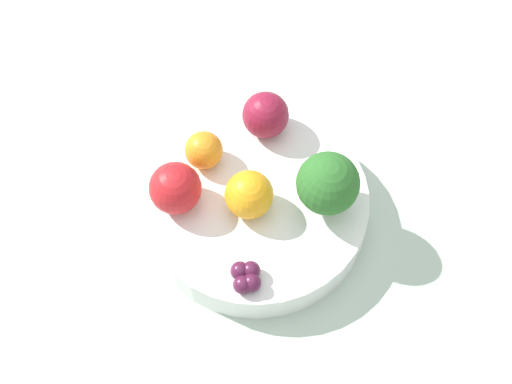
% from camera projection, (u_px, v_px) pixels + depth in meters
% --- Properties ---
extents(ground_plane, '(6.00, 6.00, 0.00)m').
position_uv_depth(ground_plane, '(256.00, 224.00, 0.73)').
color(ground_plane, gray).
extents(table_surface, '(1.20, 1.20, 0.02)m').
position_uv_depth(table_surface, '(256.00, 220.00, 0.72)').
color(table_surface, '#B2C6B2').
rests_on(table_surface, ground_plane).
extents(bowl, '(0.22, 0.22, 0.04)m').
position_uv_depth(bowl, '(256.00, 206.00, 0.70)').
color(bowl, white).
rests_on(bowl, table_surface).
extents(broccoli, '(0.06, 0.06, 0.07)m').
position_uv_depth(broccoli, '(328.00, 184.00, 0.65)').
color(broccoli, '#99C17A').
rests_on(broccoli, bowl).
extents(apple_red, '(0.05, 0.05, 0.05)m').
position_uv_depth(apple_red, '(175.00, 188.00, 0.66)').
color(apple_red, red).
rests_on(apple_red, bowl).
extents(apple_green, '(0.05, 0.05, 0.05)m').
position_uv_depth(apple_green, '(266.00, 115.00, 0.70)').
color(apple_green, maroon).
rests_on(apple_green, bowl).
extents(orange_front, '(0.05, 0.05, 0.05)m').
position_uv_depth(orange_front, '(248.00, 194.00, 0.66)').
color(orange_front, orange).
rests_on(orange_front, bowl).
extents(orange_back, '(0.04, 0.04, 0.04)m').
position_uv_depth(orange_back, '(204.00, 150.00, 0.69)').
color(orange_back, orange).
rests_on(orange_back, bowl).
extents(grape_cluster, '(0.03, 0.03, 0.02)m').
position_uv_depth(grape_cluster, '(246.00, 277.00, 0.63)').
color(grape_cluster, '#511938').
rests_on(grape_cluster, bowl).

